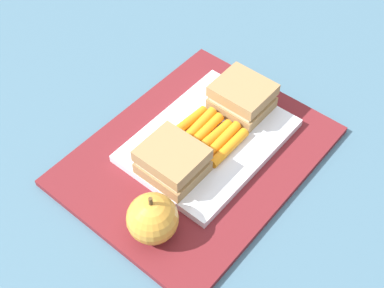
% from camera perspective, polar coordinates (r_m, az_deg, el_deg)
% --- Properties ---
extents(ground_plane, '(2.40, 2.40, 0.00)m').
position_cam_1_polar(ground_plane, '(0.75, 0.61, -1.48)').
color(ground_plane, '#42667A').
extents(lunchbag_mat, '(0.36, 0.28, 0.01)m').
position_cam_1_polar(lunchbag_mat, '(0.75, 0.61, -1.24)').
color(lunchbag_mat, maroon).
rests_on(lunchbag_mat, ground_plane).
extents(food_tray, '(0.23, 0.17, 0.01)m').
position_cam_1_polar(food_tray, '(0.75, 1.82, 0.42)').
color(food_tray, white).
rests_on(food_tray, lunchbag_mat).
extents(sandwich_half_left, '(0.07, 0.08, 0.04)m').
position_cam_1_polar(sandwich_half_left, '(0.78, 5.48, 5.12)').
color(sandwich_half_left, '#9E7A4C').
rests_on(sandwich_half_left, food_tray).
extents(sandwich_half_right, '(0.07, 0.08, 0.04)m').
position_cam_1_polar(sandwich_half_right, '(0.70, -2.14, -1.86)').
color(sandwich_half_right, '#9E7A4C').
rests_on(sandwich_half_right, food_tray).
extents(carrot_sticks_bundle, '(0.08, 0.09, 0.02)m').
position_cam_1_polar(carrot_sticks_bundle, '(0.74, 1.80, 1.04)').
color(carrot_sticks_bundle, orange).
rests_on(carrot_sticks_bundle, food_tray).
extents(apple, '(0.06, 0.06, 0.08)m').
position_cam_1_polar(apple, '(0.65, -4.30, -8.06)').
color(apple, gold).
rests_on(apple, lunchbag_mat).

